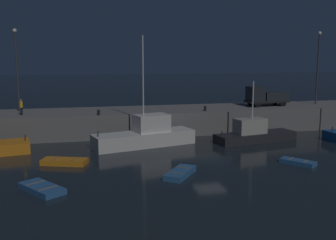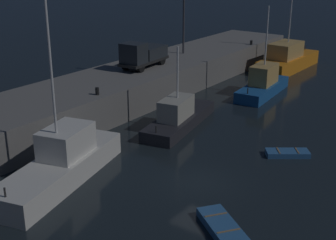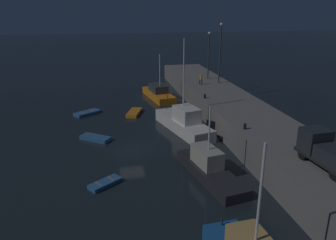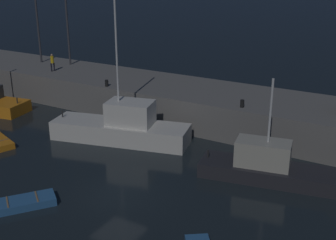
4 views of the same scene
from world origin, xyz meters
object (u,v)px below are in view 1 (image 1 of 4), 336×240
(fishing_trawler_red, at_px, (146,135))
(fishing_boat_grey, at_px, (254,134))
(rowboat_blue_far, at_px, (42,188))
(bollard_west, at_px, (205,109))
(dockworker, at_px, (21,106))
(lamp_post_central, at_px, (318,63))
(utility_truck, at_px, (265,96))
(dinghy_orange_near, at_px, (65,162))
(dinghy_red_small, at_px, (180,173))
(bollard_east, at_px, (99,112))
(rowboat_white_mid, at_px, (298,162))
(lamp_post_east, at_px, (17,64))

(fishing_trawler_red, bearing_deg, fishing_boat_grey, -2.44)
(rowboat_blue_far, xyz_separation_m, bollard_west, (16.14, 15.50, 2.71))
(dockworker, xyz_separation_m, bollard_west, (19.50, -1.32, -0.66))
(lamp_post_central, relative_size, utility_truck, 1.66)
(dinghy_orange_near, height_order, bollard_west, bollard_west)
(dockworker, bearing_deg, bollard_west, -3.88)
(dinghy_red_small, bearing_deg, dinghy_orange_near, 148.99)
(dinghy_orange_near, bearing_deg, bollard_east, 70.13)
(dinghy_orange_near, relative_size, bollard_west, 7.11)
(dinghy_red_small, bearing_deg, rowboat_white_mid, 5.07)
(dinghy_red_small, bearing_deg, rowboat_blue_far, -172.98)
(lamp_post_east, xyz_separation_m, dockworker, (0.64, -3.06, -4.24))
(rowboat_white_mid, xyz_separation_m, bollard_east, (-15.27, 13.01, 2.72))
(dinghy_orange_near, distance_m, bollard_east, 9.80)
(fishing_trawler_red, height_order, rowboat_white_mid, fishing_trawler_red)
(fishing_trawler_red, height_order, dinghy_red_small, fishing_trawler_red)
(lamp_post_east, distance_m, utility_truck, 29.02)
(fishing_boat_grey, distance_m, dinghy_red_small, 14.11)
(rowboat_blue_far, bearing_deg, fishing_trawler_red, 52.27)
(dockworker, height_order, bollard_west, dockworker)
(fishing_trawler_red, xyz_separation_m, rowboat_blue_far, (-8.75, -11.31, -0.88))
(rowboat_white_mid, bearing_deg, dinghy_orange_near, 167.37)
(dinghy_orange_near, distance_m, rowboat_white_mid, 18.94)
(rowboat_white_mid, distance_m, rowboat_blue_far, 19.81)
(lamp_post_central, relative_size, dockworker, 5.53)
(utility_truck, relative_size, bollard_east, 9.99)
(dinghy_red_small, distance_m, lamp_post_east, 24.34)
(rowboat_white_mid, xyz_separation_m, rowboat_blue_far, (-19.70, -2.08, 0.01))
(bollard_west, xyz_separation_m, bollard_east, (-11.72, -0.42, -0.00))
(dockworker, bearing_deg, rowboat_white_mid, -32.60)
(fishing_boat_grey, bearing_deg, dinghy_red_small, -136.81)
(rowboat_blue_far, xyz_separation_m, lamp_post_central, (31.96, 18.66, 7.66))
(rowboat_blue_far, bearing_deg, lamp_post_east, 101.38)
(rowboat_white_mid, relative_size, bollard_east, 5.27)
(bollard_east, bearing_deg, bollard_west, 2.04)
(rowboat_blue_far, bearing_deg, dinghy_orange_near, 78.89)
(dinghy_red_small, height_order, utility_truck, utility_truck)
(rowboat_white_mid, relative_size, utility_truck, 0.53)
(rowboat_blue_far, height_order, utility_truck, utility_truck)
(lamp_post_central, distance_m, bollard_east, 28.21)
(dinghy_red_small, xyz_separation_m, lamp_post_central, (22.36, 17.47, 7.64))
(utility_truck, bearing_deg, dinghy_red_small, -131.71)
(bollard_east, bearing_deg, dinghy_red_small, -69.58)
(fishing_boat_grey, height_order, rowboat_white_mid, fishing_boat_grey)
(fishing_boat_grey, relative_size, dinghy_orange_near, 2.33)
(bollard_west, height_order, bollard_east, same)
(dinghy_red_small, distance_m, rowboat_blue_far, 9.67)
(fishing_boat_grey, xyz_separation_m, rowboat_blue_far, (-19.88, -10.83, -0.63))
(dinghy_orange_near, distance_m, dinghy_red_small, 9.78)
(dockworker, bearing_deg, lamp_post_east, 101.86)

